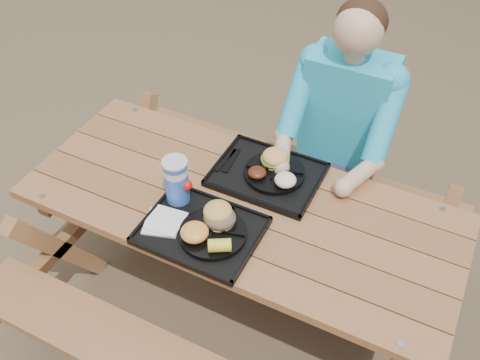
% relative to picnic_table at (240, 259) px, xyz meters
% --- Properties ---
extents(ground, '(60.00, 60.00, 0.00)m').
position_rel_picnic_table_xyz_m(ground, '(0.00, 0.00, -0.38)').
color(ground, '#999999').
rests_on(ground, ground).
extents(picnic_table, '(1.80, 1.49, 0.75)m').
position_rel_picnic_table_xyz_m(picnic_table, '(0.00, 0.00, 0.00)').
color(picnic_table, '#999999').
rests_on(picnic_table, ground).
extents(tray_near, '(0.45, 0.35, 0.02)m').
position_rel_picnic_table_xyz_m(tray_near, '(-0.06, -0.21, 0.39)').
color(tray_near, black).
rests_on(tray_near, picnic_table).
extents(tray_far, '(0.45, 0.35, 0.02)m').
position_rel_picnic_table_xyz_m(tray_far, '(0.03, 0.19, 0.39)').
color(tray_far, black).
rests_on(tray_far, picnic_table).
extents(plate_near, '(0.26, 0.26, 0.02)m').
position_rel_picnic_table_xyz_m(plate_near, '(-0.01, -0.21, 0.41)').
color(plate_near, black).
rests_on(plate_near, tray_near).
extents(plate_far, '(0.26, 0.26, 0.02)m').
position_rel_picnic_table_xyz_m(plate_far, '(0.06, 0.20, 0.41)').
color(plate_far, black).
rests_on(plate_far, tray_far).
extents(napkin_stack, '(0.17, 0.17, 0.02)m').
position_rel_picnic_table_xyz_m(napkin_stack, '(-0.21, -0.25, 0.40)').
color(napkin_stack, white).
rests_on(napkin_stack, tray_near).
extents(soda_cup, '(0.10, 0.10, 0.19)m').
position_rel_picnic_table_xyz_m(soda_cup, '(-0.23, -0.11, 0.49)').
color(soda_cup, blue).
rests_on(soda_cup, tray_near).
extents(condiment_bbq, '(0.04, 0.04, 0.03)m').
position_rel_picnic_table_xyz_m(condiment_bbq, '(-0.06, -0.08, 0.41)').
color(condiment_bbq, black).
rests_on(condiment_bbq, tray_near).
extents(condiment_mustard, '(0.05, 0.05, 0.03)m').
position_rel_picnic_table_xyz_m(condiment_mustard, '(-0.00, -0.09, 0.41)').
color(condiment_mustard, yellow).
rests_on(condiment_mustard, tray_near).
extents(sandwich, '(0.12, 0.12, 0.12)m').
position_rel_picnic_table_xyz_m(sandwich, '(-0.01, -0.16, 0.48)').
color(sandwich, '#E1AA4F').
rests_on(sandwich, plate_near).
extents(mac_cheese, '(0.11, 0.11, 0.05)m').
position_rel_picnic_table_xyz_m(mac_cheese, '(-0.06, -0.27, 0.44)').
color(mac_cheese, '#FFAA43').
rests_on(mac_cheese, plate_near).
extents(corn_cob, '(0.11, 0.11, 0.05)m').
position_rel_picnic_table_xyz_m(corn_cob, '(0.06, -0.28, 0.44)').
color(corn_cob, yellow).
rests_on(corn_cob, plate_near).
extents(cutlery_far, '(0.05, 0.17, 0.01)m').
position_rel_picnic_table_xyz_m(cutlery_far, '(-0.14, 0.19, 0.40)').
color(cutlery_far, black).
rests_on(cutlery_far, tray_far).
extents(burger, '(0.11, 0.11, 0.10)m').
position_rel_picnic_table_xyz_m(burger, '(0.05, 0.25, 0.47)').
color(burger, '#F3A955').
rests_on(burger, plate_far).
extents(baked_beans, '(0.08, 0.08, 0.04)m').
position_rel_picnic_table_xyz_m(baked_beans, '(0.01, 0.14, 0.43)').
color(baked_beans, '#552111').
rests_on(baked_beans, plate_far).
extents(potato_salad, '(0.09, 0.09, 0.05)m').
position_rel_picnic_table_xyz_m(potato_salad, '(0.14, 0.14, 0.44)').
color(potato_salad, white).
rests_on(potato_salad, plate_far).
extents(diner, '(0.48, 0.84, 1.28)m').
position_rel_picnic_table_xyz_m(diner, '(0.22, 0.65, 0.27)').
color(diner, teal).
rests_on(diner, ground).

